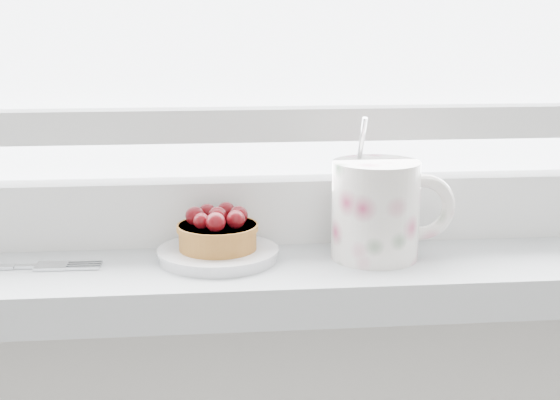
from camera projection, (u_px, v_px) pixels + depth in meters
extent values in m
cube|color=silver|center=(249.00, 276.00, 0.81)|extent=(1.60, 0.20, 0.04)
cube|color=white|center=(245.00, 209.00, 0.87)|extent=(1.30, 0.05, 0.07)
cube|color=white|center=(244.00, 124.00, 0.84)|extent=(1.30, 0.04, 0.04)
cylinder|color=silver|center=(218.00, 254.00, 0.80)|extent=(0.12, 0.12, 0.01)
cylinder|color=#955920|center=(218.00, 237.00, 0.79)|extent=(0.08, 0.08, 0.03)
cylinder|color=#955920|center=(218.00, 227.00, 0.79)|extent=(0.08, 0.08, 0.01)
sphere|color=#3F0307|center=(217.00, 216.00, 0.79)|extent=(0.02, 0.02, 0.02)
sphere|color=#3F0307|center=(238.00, 215.00, 0.79)|extent=(0.02, 0.02, 0.02)
sphere|color=#3F0307|center=(226.00, 211.00, 0.81)|extent=(0.02, 0.02, 0.02)
sphere|color=#3F0307|center=(207.00, 213.00, 0.81)|extent=(0.02, 0.02, 0.02)
sphere|color=#3F0307|center=(195.00, 216.00, 0.79)|extent=(0.02, 0.02, 0.02)
sphere|color=#3F0307|center=(201.00, 221.00, 0.78)|extent=(0.02, 0.02, 0.02)
sphere|color=#3F0307|center=(216.00, 222.00, 0.77)|extent=(0.02, 0.02, 0.02)
sphere|color=#3F0307|center=(236.00, 219.00, 0.78)|extent=(0.02, 0.02, 0.02)
cylinder|color=white|center=(375.00, 210.00, 0.80)|extent=(0.09, 0.09, 0.10)
cylinder|color=black|center=(377.00, 166.00, 0.79)|extent=(0.08, 0.08, 0.01)
torus|color=white|center=(422.00, 207.00, 0.80)|extent=(0.07, 0.01, 0.07)
cylinder|color=silver|center=(361.00, 146.00, 0.80)|extent=(0.01, 0.03, 0.06)
cube|color=silver|center=(26.00, 266.00, 0.77)|extent=(0.02, 0.01, 0.00)
cube|color=silver|center=(52.00, 266.00, 0.77)|extent=(0.03, 0.03, 0.00)
cube|color=silver|center=(81.00, 268.00, 0.77)|extent=(0.04, 0.00, 0.00)
cube|color=silver|center=(83.00, 266.00, 0.77)|extent=(0.04, 0.00, 0.00)
cube|color=silver|center=(84.00, 264.00, 0.78)|extent=(0.04, 0.00, 0.00)
cube|color=silver|center=(85.00, 262.00, 0.79)|extent=(0.04, 0.00, 0.00)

